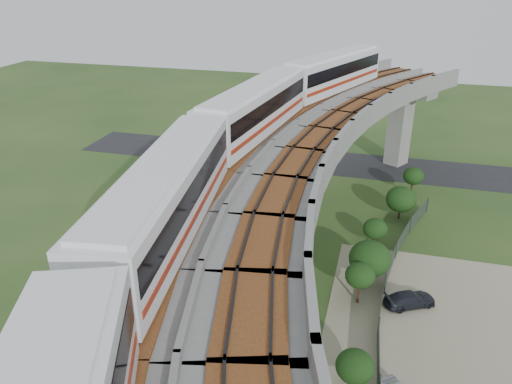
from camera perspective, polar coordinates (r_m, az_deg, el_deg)
ground at (r=35.17m, az=-0.57°, el=-13.75°), size 160.00×160.00×0.00m
dirt_lot at (r=33.47m, az=23.52°, el=-18.60°), size 18.00×26.00×0.04m
asphalt_road at (r=61.05m, az=7.04°, el=3.51°), size 60.00×8.00×0.03m
viaduct at (r=29.67m, az=6.52°, el=-1.07°), size 19.58×73.98×11.40m
metro_train at (r=28.17m, az=-0.52°, el=4.85°), size 11.19×61.34×3.64m
fence at (r=33.96m, az=16.05°, el=-14.91°), size 3.87×38.73×1.50m
tree_0 at (r=52.83m, az=17.54°, el=1.75°), size 2.07×2.07×3.19m
tree_1 at (r=47.94m, az=16.23°, el=-0.80°), size 2.80×2.80×3.23m
tree_2 at (r=43.11m, az=13.46°, el=-4.12°), size 2.07×2.07×2.47m
tree_3 at (r=37.60m, az=12.88°, el=-7.42°), size 3.08×3.08×3.58m
tree_4 at (r=35.55m, az=11.79°, el=-9.34°), size 2.07×2.07×3.18m
tree_5 at (r=29.40m, az=11.24°, el=-18.97°), size 2.15×2.15×2.71m
car_dark at (r=37.10m, az=17.17°, el=-11.63°), size 3.91×3.06×1.06m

